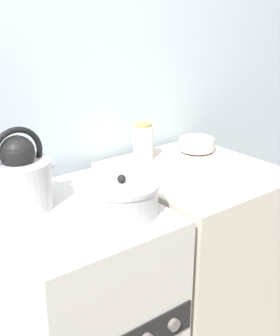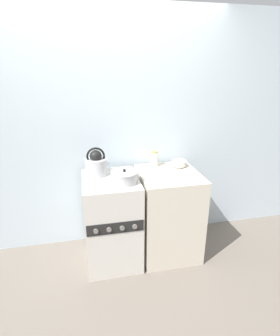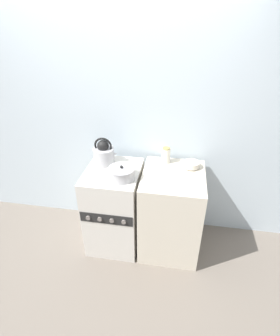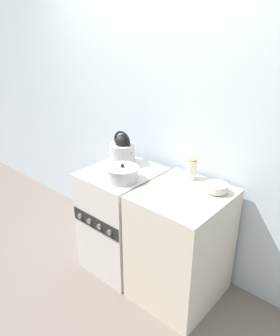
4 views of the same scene
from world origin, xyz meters
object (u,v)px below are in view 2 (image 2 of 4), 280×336
at_px(cooking_pot, 124,177).
at_px(enamel_bowl, 179,163).
at_px(kettle, 96,164).
at_px(storage_jar, 154,159).
at_px(stove, 112,220).

xyz_separation_m(cooking_pot, enamel_bowl, (0.64, 0.30, -0.02)).
relative_size(kettle, storage_jar, 1.73).
relative_size(kettle, cooking_pot, 1.14).
bearing_deg(cooking_pot, kettle, 133.89).
xyz_separation_m(stove, cooking_pot, (0.12, -0.11, 0.51)).
bearing_deg(kettle, storage_jar, 10.64).
xyz_separation_m(stove, enamel_bowl, (0.76, 0.19, 0.50)).
bearing_deg(enamel_bowl, cooking_pot, -155.09).
distance_m(cooking_pot, enamel_bowl, 0.70).
bearing_deg(enamel_bowl, kettle, -176.83).
height_order(kettle, enamel_bowl, kettle).
bearing_deg(kettle, stove, -49.26).
distance_m(enamel_bowl, storage_jar, 0.27).
height_order(cooking_pot, storage_jar, storage_jar).
xyz_separation_m(kettle, enamel_bowl, (0.88, 0.05, -0.07)).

